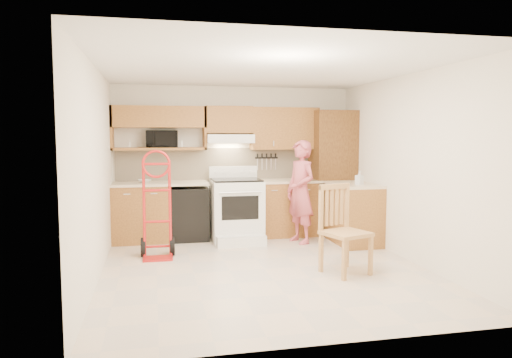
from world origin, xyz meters
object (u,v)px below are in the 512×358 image
object	(u,v)px
range	(237,205)
dining_chair	(346,230)
microwave	(162,139)
person	(301,192)
hand_truck	(157,210)

from	to	relation	value
range	dining_chair	xyz separation A→B (m)	(0.98, -2.06, -0.04)
microwave	range	size ratio (longest dim) A/B	0.42
range	dining_chair	world-z (taller)	range
range	person	bearing A→B (deg)	-17.98
microwave	range	world-z (taller)	microwave
dining_chair	microwave	bearing A→B (deg)	110.99
range	hand_truck	world-z (taller)	hand_truck
range	person	xyz separation A→B (m)	(0.96, -0.31, 0.22)
microwave	hand_truck	world-z (taller)	microwave
person	hand_truck	size ratio (longest dim) A/B	1.20
hand_truck	person	bearing A→B (deg)	13.49
person	range	bearing A→B (deg)	-127.23
person	dining_chair	size ratio (longest dim) A/B	1.48
microwave	dining_chair	world-z (taller)	microwave
microwave	person	distance (m)	2.38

